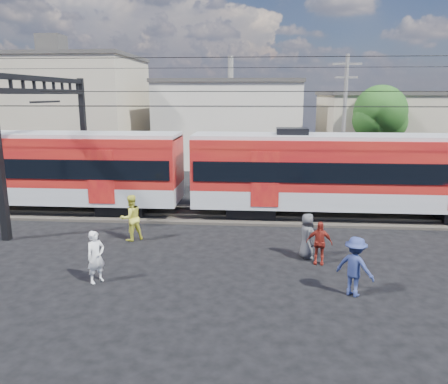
% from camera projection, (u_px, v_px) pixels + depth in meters
% --- Properties ---
extents(ground, '(120.00, 120.00, 0.00)m').
position_uv_depth(ground, '(237.00, 282.00, 14.45)').
color(ground, black).
rests_on(ground, ground).
extents(track_bed, '(70.00, 3.40, 0.12)m').
position_uv_depth(track_bed, '(245.00, 215.00, 22.22)').
color(track_bed, '#2D2823').
rests_on(track_bed, ground).
extents(rail_near, '(70.00, 0.12, 0.12)m').
position_uv_depth(rail_near, '(244.00, 217.00, 21.47)').
color(rail_near, '#59544C').
rests_on(rail_near, track_bed).
extents(rail_far, '(70.00, 0.12, 0.12)m').
position_uv_depth(rail_far, '(245.00, 209.00, 22.93)').
color(rail_far, '#59544C').
rests_on(rail_far, track_bed).
extents(commuter_train, '(50.30, 3.08, 4.17)m').
position_uv_depth(commuter_train, '(361.00, 171.00, 21.27)').
color(commuter_train, black).
rests_on(commuter_train, ground).
extents(catenary, '(70.00, 9.30, 7.52)m').
position_uv_depth(catenary, '(73.00, 113.00, 21.79)').
color(catenary, black).
rests_on(catenary, ground).
extents(building_west, '(14.28, 10.20, 9.30)m').
position_uv_depth(building_west, '(57.00, 111.00, 38.11)').
color(building_west, tan).
rests_on(building_west, ground).
extents(building_midwest, '(12.24, 12.24, 7.30)m').
position_uv_depth(building_midwest, '(230.00, 121.00, 40.08)').
color(building_midwest, '#B9B2A2').
rests_on(building_midwest, ground).
extents(building_mideast, '(16.32, 10.20, 6.30)m').
position_uv_depth(building_mideast, '(421.00, 130.00, 36.01)').
color(building_mideast, tan).
rests_on(building_mideast, ground).
extents(utility_pole_mid, '(1.80, 0.24, 8.50)m').
position_uv_depth(utility_pole_mid, '(344.00, 119.00, 27.58)').
color(utility_pole_mid, slate).
rests_on(utility_pole_mid, ground).
extents(tree_near, '(3.82, 3.64, 6.72)m').
position_uv_depth(tree_near, '(382.00, 115.00, 30.32)').
color(tree_near, '#382619').
rests_on(tree_near, ground).
extents(pedestrian_a, '(0.72, 0.76, 1.75)m').
position_uv_depth(pedestrian_a, '(96.00, 257.00, 14.26)').
color(pedestrian_a, white).
rests_on(pedestrian_a, ground).
extents(pedestrian_b, '(1.21, 1.19, 1.96)m').
position_uv_depth(pedestrian_b, '(131.00, 218.00, 18.39)').
color(pedestrian_b, '#DDDC45').
rests_on(pedestrian_b, ground).
extents(pedestrian_c, '(1.38, 1.28, 1.87)m').
position_uv_depth(pedestrian_c, '(355.00, 267.00, 13.29)').
color(pedestrian_c, navy).
rests_on(pedestrian_c, ground).
extents(pedestrian_d, '(0.99, 0.55, 1.60)m').
position_uv_depth(pedestrian_d, '(319.00, 243.00, 15.83)').
color(pedestrian_d, maroon).
rests_on(pedestrian_d, ground).
extents(pedestrian_e, '(0.65, 0.90, 1.72)m').
position_uv_depth(pedestrian_e, '(307.00, 236.00, 16.43)').
color(pedestrian_e, '#444548').
rests_on(pedestrian_e, ground).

